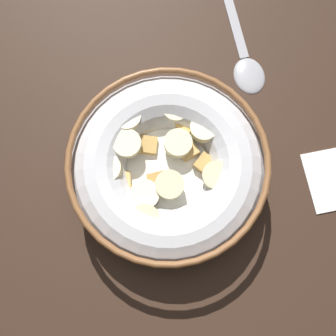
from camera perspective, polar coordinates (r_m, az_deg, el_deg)
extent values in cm
cube|color=#332116|center=(44.74, 0.00, -1.19)|extent=(130.57, 130.57, 2.00)
cylinder|color=silver|center=(43.47, 0.00, -0.83)|extent=(10.15, 10.15, 0.60)
torus|color=silver|center=(41.13, 0.00, -0.09)|extent=(18.46, 18.46, 5.42)
torus|color=brown|center=(38.79, 0.00, 0.73)|extent=(18.50, 18.50, 0.60)
cylinder|color=white|center=(41.03, 0.00, -0.06)|extent=(15.21, 15.21, 0.40)
cube|color=tan|center=(41.17, -2.65, 3.01)|extent=(2.00, 1.93, 0.96)
cube|color=#AD7F42|center=(41.64, -5.00, 4.99)|extent=(2.31, 2.31, 0.80)
cube|color=#B78947|center=(39.65, 4.56, -6.75)|extent=(2.25, 2.26, 0.77)
cube|color=#AD7F42|center=(40.23, 6.82, -2.59)|extent=(1.67, 1.74, 0.93)
cube|color=tan|center=(40.87, 2.63, 2.41)|extent=(2.22, 2.21, 0.83)
cube|color=tan|center=(42.16, -3.92, 7.79)|extent=(2.32, 2.29, 0.96)
cube|color=#B78947|center=(42.33, 2.40, 8.55)|extent=(1.68, 1.73, 0.87)
cube|color=#AD7F42|center=(40.03, -1.43, -1.79)|extent=(1.94, 1.87, 0.95)
cube|color=#B78947|center=(41.81, -7.27, 5.04)|extent=(2.10, 2.03, 0.98)
cube|color=tan|center=(41.44, 2.30, 5.51)|extent=(2.26, 2.24, 0.86)
cube|color=#AD7F42|center=(41.98, 6.26, 5.81)|extent=(2.06, 2.03, 0.83)
cube|color=#B78947|center=(40.21, -7.15, -3.90)|extent=(2.14, 2.18, 0.90)
cube|color=tan|center=(40.56, 4.89, 0.39)|extent=(2.39, 2.38, 0.92)
cube|color=#AD7F42|center=(40.15, -4.31, -3.52)|extent=(1.89, 1.81, 0.98)
cube|color=tan|center=(40.44, -6.11, -1.70)|extent=(1.76, 1.69, 0.92)
cylinder|color=beige|center=(39.52, 6.37, -0.95)|extent=(3.21, 3.26, 1.04)
cylinder|color=#F9EFC6|center=(39.18, -3.06, -3.47)|extent=(3.63, 3.59, 1.02)
cylinder|color=beige|center=(38.99, 0.18, -2.19)|extent=(3.45, 3.48, 0.97)
cylinder|color=beige|center=(40.20, 1.34, 3.28)|extent=(3.69, 3.70, 0.82)
cylinder|color=#F4EABC|center=(39.69, -7.91, -0.56)|extent=(2.74, 2.70, 1.23)
cylinder|color=#F9EFC6|center=(41.20, 1.00, 7.91)|extent=(3.75, 3.78, 1.20)
cylinder|color=beige|center=(40.65, 4.76, 5.19)|extent=(3.70, 3.74, 1.26)
cylinder|color=beige|center=(38.59, -3.06, -6.62)|extent=(3.20, 3.21, 1.28)
cylinder|color=#F9EFC6|center=(40.74, -5.40, 6.57)|extent=(3.72, 3.78, 1.24)
cylinder|color=#F9EFC6|center=(39.95, -5.39, 3.23)|extent=(3.31, 3.34, 0.93)
ellipsoid|color=#A5A5AD|center=(47.72, 10.68, 11.96)|extent=(3.81, 4.61, 0.80)
cube|color=#A5A5AD|center=(50.99, 8.55, 18.94)|extent=(2.29, 9.94, 0.36)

